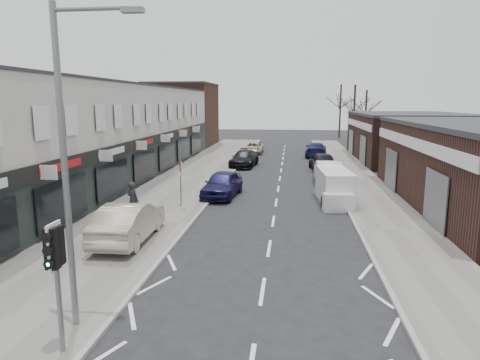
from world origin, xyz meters
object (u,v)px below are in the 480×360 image
(white_van, at_px, (335,187))
(parked_car_right_b, at_px, (322,161))
(traffic_light, at_px, (55,258))
(parked_car_left_b, at_px, (244,159))
(sedan_on_pavement, at_px, (129,221))
(parked_car_right_a, at_px, (328,172))
(parked_car_right_c, at_px, (316,150))
(warning_sign, at_px, (181,169))
(street_lamp, at_px, (70,153))
(parked_car_left_a, at_px, (222,184))
(parked_car_left_c, at_px, (254,148))
(pedestrian, at_px, (133,201))

(white_van, distance_m, parked_car_right_b, 11.81)
(traffic_light, bearing_deg, parked_car_left_b, 88.08)
(sedan_on_pavement, bearing_deg, parked_car_right_a, -123.80)
(parked_car_left_b, distance_m, parked_car_right_b, 7.05)
(white_van, distance_m, parked_car_right_c, 21.19)
(warning_sign, bearing_deg, traffic_light, -86.90)
(street_lamp, xyz_separation_m, sedan_on_pavement, (-1.32, 6.77, -3.69))
(warning_sign, distance_m, white_van, 9.02)
(white_van, distance_m, parked_car_right_a, 6.12)
(parked_car_left_b, xyz_separation_m, parked_car_right_c, (6.87, 7.96, 0.03))
(parked_car_left_a, bearing_deg, white_van, 0.25)
(warning_sign, bearing_deg, white_van, 16.53)
(traffic_light, distance_m, parked_car_left_b, 29.85)
(traffic_light, bearing_deg, sedan_on_pavement, 100.28)
(parked_car_right_b, relative_size, parked_car_right_c, 0.89)
(traffic_light, distance_m, parked_car_left_c, 39.92)
(traffic_light, bearing_deg, parked_car_right_a, 70.79)
(warning_sign, relative_size, sedan_on_pavement, 0.55)
(parked_car_left_a, distance_m, parked_car_left_c, 22.65)
(parked_car_left_a, distance_m, parked_car_right_c, 21.65)
(pedestrian, xyz_separation_m, parked_car_left_c, (3.47, 28.72, -0.44))
(white_van, xyz_separation_m, sedan_on_pavement, (-9.25, -8.57, 0.05))
(parked_car_right_b, bearing_deg, warning_sign, 54.10)
(parked_car_left_c, bearing_deg, sedan_on_pavement, -93.80)
(parked_car_left_a, distance_m, parked_car_right_a, 8.79)
(sedan_on_pavement, relative_size, parked_car_left_b, 0.98)
(parked_car_right_a, bearing_deg, parked_car_left_c, -68.85)
(traffic_light, bearing_deg, parked_car_right_b, 74.43)
(parked_car_left_b, bearing_deg, warning_sign, -90.92)
(parked_car_right_b, bearing_deg, parked_car_right_a, 85.22)
(sedan_on_pavement, bearing_deg, parked_car_left_c, -95.72)
(street_lamp, distance_m, parked_car_right_c, 37.60)
(white_van, bearing_deg, parked_car_right_a, 84.49)
(street_lamp, xyz_separation_m, warning_sign, (-0.63, 12.80, -2.42))
(sedan_on_pavement, xyz_separation_m, parked_car_left_b, (2.45, 21.81, -0.20))
(white_van, height_order, parked_car_right_b, white_van)
(street_lamp, bearing_deg, parked_car_right_a, 69.49)
(street_lamp, height_order, pedestrian, street_lamp)
(parked_car_left_b, relative_size, parked_car_right_a, 1.02)
(warning_sign, xyz_separation_m, pedestrian, (-1.71, -2.87, -1.14))
(parked_car_right_a, distance_m, parked_car_right_c, 15.08)
(parked_car_left_b, distance_m, parked_car_right_a, 9.92)
(warning_sign, bearing_deg, sedan_on_pavement, -96.51)
(pedestrian, distance_m, parked_car_left_c, 28.94)
(pedestrian, height_order, parked_car_right_c, pedestrian)
(parked_car_left_c, distance_m, parked_car_right_b, 13.42)
(street_lamp, relative_size, pedestrian, 4.25)
(traffic_light, bearing_deg, parked_car_left_c, 88.56)
(parked_car_left_c, bearing_deg, pedestrian, -96.29)
(parked_car_right_c, bearing_deg, street_lamp, 82.76)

